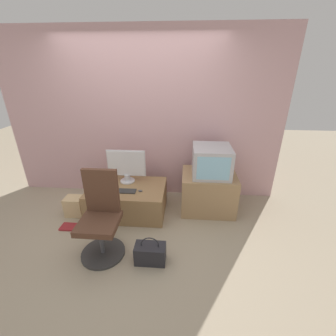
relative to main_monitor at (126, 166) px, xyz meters
name	(u,v)px	position (x,y,z in m)	size (l,w,h in m)	color
ground_plane	(128,242)	(0.18, -0.86, -0.68)	(12.00, 12.00, 0.00)	tan
wall_back	(142,119)	(0.18, 0.46, 0.62)	(4.40, 0.05, 2.60)	#CC9EA3
desk	(128,199)	(0.03, -0.18, -0.47)	(1.12, 0.76, 0.42)	#937047
side_stand	(208,191)	(1.25, -0.01, -0.38)	(0.80, 0.64, 0.60)	#A37F56
main_monitor	(126,166)	(0.00, 0.00, 0.00)	(0.58, 0.22, 0.51)	silver
keyboard	(124,191)	(0.03, -0.31, -0.25)	(0.33, 0.13, 0.01)	#2D2D2D
mouse	(140,191)	(0.26, -0.30, -0.25)	(0.06, 0.04, 0.03)	#4C4C51
crt_tv	(211,161)	(1.26, -0.01, 0.13)	(0.54, 0.55, 0.42)	#B7B7BC
office_chair	(101,221)	(-0.06, -1.01, -0.24)	(0.51, 0.51, 1.02)	#333333
cardboard_box_lower	(75,206)	(-0.74, -0.33, -0.54)	(0.27, 0.21, 0.29)	#D1B27F
handbag	(150,253)	(0.52, -1.14, -0.56)	(0.35, 0.19, 0.34)	#232328
book	(70,227)	(-0.70, -0.64, -0.67)	(0.24, 0.16, 0.02)	maroon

